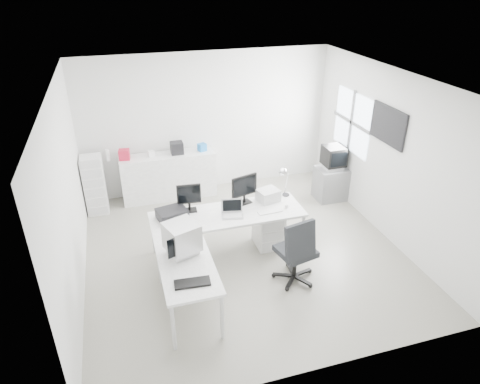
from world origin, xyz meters
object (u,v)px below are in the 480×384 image
object	(u,v)px
lcd_monitor_large	(244,190)
crt_monitor	(182,240)
drawer_pedestal	(268,229)
inkjet_printer	(172,214)
lcd_monitor_small	(189,198)
laptop	(232,210)
tv_cabinet	(331,183)
laser_printer	(268,195)
sideboard	(169,176)
side_desk	(188,287)
main_desk	(228,233)
office_chair	(296,248)
filing_cabinet	(95,185)
crt_tv	(334,158)

from	to	relation	value
lcd_monitor_large	crt_monitor	distance (m)	1.63
drawer_pedestal	inkjet_printer	xyz separation A→B (m)	(-1.55, 0.05, 0.53)
lcd_monitor_small	lcd_monitor_large	bearing A→B (deg)	4.72
laptop	lcd_monitor_small	bearing A→B (deg)	161.43
drawer_pedestal	tv_cabinet	size ratio (longest dim) A/B	0.91
lcd_monitor_large	laptop	world-z (taller)	lcd_monitor_large
laser_printer	sideboard	xyz separation A→B (m)	(-1.37, 2.00, -0.38)
inkjet_printer	crt_monitor	bearing A→B (deg)	-102.67
side_desk	sideboard	xyz separation A→B (m)	(0.23, 3.32, 0.09)
lcd_monitor_small	lcd_monitor_large	size ratio (longest dim) A/B	0.98
laser_printer	tv_cabinet	world-z (taller)	laser_printer
crt_monitor	sideboard	xyz separation A→B (m)	(0.23, 3.07, -0.50)
lcd_monitor_large	tv_cabinet	distance (m)	2.43
tv_cabinet	sideboard	distance (m)	3.25
main_desk	office_chair	size ratio (longest dim) A/B	2.14
laser_printer	inkjet_printer	bearing A→B (deg)	169.53
laser_printer	filing_cabinet	size ratio (longest dim) A/B	0.30
inkjet_printer	tv_cabinet	bearing A→B (deg)	6.19
laptop	office_chair	distance (m)	1.13
laser_printer	crt_tv	size ratio (longest dim) A/B	0.67
lcd_monitor_small	office_chair	distance (m)	1.82
drawer_pedestal	office_chair	distance (m)	1.01
laptop	filing_cabinet	bearing A→B (deg)	145.59
laptop	sideboard	xyz separation A→B (m)	(-0.67, 2.32, -0.40)
main_desk	crt_tv	world-z (taller)	crt_tv
office_chair	side_desk	bearing A→B (deg)	173.73
tv_cabinet	sideboard	xyz separation A→B (m)	(-3.10, 0.98, 0.13)
inkjet_printer	drawer_pedestal	bearing A→B (deg)	-14.52
laptop	crt_monitor	world-z (taller)	crt_monitor
crt_tv	tv_cabinet	bearing A→B (deg)	0.00
crt_monitor	side_desk	bearing A→B (deg)	-109.55
lcd_monitor_small	crt_monitor	world-z (taller)	lcd_monitor_small
drawer_pedestal	lcd_monitor_small	size ratio (longest dim) A/B	1.28
side_desk	crt_monitor	xyz separation A→B (m)	(0.00, 0.25, 0.59)
main_desk	crt_monitor	bearing A→B (deg)	-135.00
inkjet_printer	tv_cabinet	world-z (taller)	inkjet_printer
laptop	side_desk	bearing A→B (deg)	-120.30
main_desk	laser_printer	bearing A→B (deg)	16.35
side_desk	laptop	size ratio (longest dim) A/B	4.13
lcd_monitor_large	sideboard	distance (m)	2.25
sideboard	drawer_pedestal	bearing A→B (deg)	-58.68
inkjet_printer	crt_tv	distance (m)	3.52
lcd_monitor_small	office_chair	world-z (taller)	lcd_monitor_small
laptop	crt_tv	size ratio (longest dim) A/B	0.68
filing_cabinet	tv_cabinet	bearing A→B (deg)	-10.30
main_desk	lcd_monitor_large	distance (m)	0.75
lcd_monitor_large	drawer_pedestal	bearing A→B (deg)	-46.59
tv_cabinet	crt_tv	size ratio (longest dim) A/B	1.32
sideboard	filing_cabinet	distance (m)	1.42
drawer_pedestal	laser_printer	distance (m)	0.57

